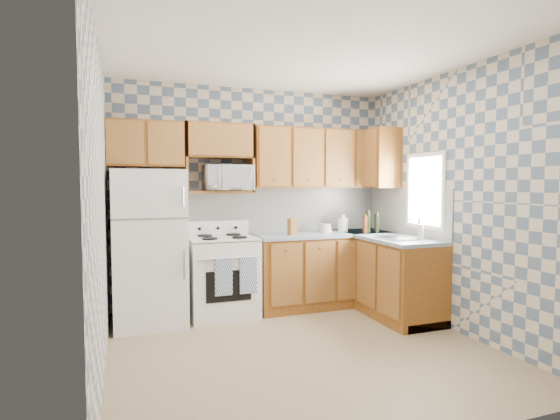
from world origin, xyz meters
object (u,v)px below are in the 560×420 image
object	(u,v)px
refrigerator	(149,248)
electric_kettle	(343,225)
stove_body	(222,277)
microwave	(228,178)

from	to	relation	value
refrigerator	electric_kettle	size ratio (longest dim) A/B	10.07
stove_body	microwave	world-z (taller)	microwave
electric_kettle	microwave	bearing A→B (deg)	178.64
microwave	electric_kettle	bearing A→B (deg)	-3.15
stove_body	electric_kettle	xyz separation A→B (m)	(1.59, 0.06, 0.55)
refrigerator	stove_body	world-z (taller)	refrigerator
microwave	stove_body	bearing A→B (deg)	-135.67
microwave	electric_kettle	distance (m)	1.61
refrigerator	microwave	world-z (taller)	microwave
stove_body	electric_kettle	bearing A→B (deg)	2.32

